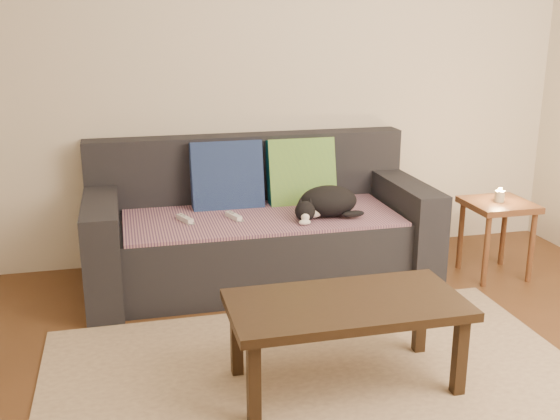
{
  "coord_description": "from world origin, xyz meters",
  "views": [
    {
      "loc": [
        -0.8,
        -2.28,
        1.6
      ],
      "look_at": [
        0.05,
        1.2,
        0.55
      ],
      "focal_mm": 42.0,
      "sensor_mm": 36.0,
      "label": 1
    }
  ],
  "objects_px": {
    "sofa": "(258,231)",
    "cat": "(326,202)",
    "wii_remote_a": "(185,219)",
    "side_table": "(498,215)",
    "wii_remote_b": "(234,216)",
    "coffee_table": "(346,312)"
  },
  "relations": [
    {
      "from": "sofa",
      "to": "cat",
      "type": "relative_size",
      "value": 4.81
    },
    {
      "from": "cat",
      "to": "wii_remote_a",
      "type": "bearing_deg",
      "value": -178.24
    },
    {
      "from": "cat",
      "to": "side_table",
      "type": "relative_size",
      "value": 0.89
    },
    {
      "from": "wii_remote_a",
      "to": "wii_remote_b",
      "type": "xyz_separation_m",
      "value": [
        0.29,
        -0.01,
        0.0
      ]
    },
    {
      "from": "sofa",
      "to": "wii_remote_a",
      "type": "relative_size",
      "value": 14.0
    },
    {
      "from": "cat",
      "to": "wii_remote_b",
      "type": "xyz_separation_m",
      "value": [
        -0.56,
        0.09,
        -0.07
      ]
    },
    {
      "from": "wii_remote_b",
      "to": "coffee_table",
      "type": "height_order",
      "value": "wii_remote_b"
    },
    {
      "from": "side_table",
      "to": "sofa",
      "type": "bearing_deg",
      "value": 167.58
    },
    {
      "from": "wii_remote_a",
      "to": "coffee_table",
      "type": "height_order",
      "value": "wii_remote_a"
    },
    {
      "from": "side_table",
      "to": "wii_remote_b",
      "type": "bearing_deg",
      "value": 172.91
    },
    {
      "from": "cat",
      "to": "coffee_table",
      "type": "height_order",
      "value": "cat"
    },
    {
      "from": "sofa",
      "to": "coffee_table",
      "type": "bearing_deg",
      "value": -85.5
    },
    {
      "from": "sofa",
      "to": "cat",
      "type": "xyz_separation_m",
      "value": [
        0.38,
        -0.21,
        0.22
      ]
    },
    {
      "from": "cat",
      "to": "wii_remote_a",
      "type": "xyz_separation_m",
      "value": [
        -0.85,
        0.1,
        -0.07
      ]
    },
    {
      "from": "wii_remote_a",
      "to": "side_table",
      "type": "distance_m",
      "value": 1.96
    },
    {
      "from": "wii_remote_a",
      "to": "side_table",
      "type": "relative_size",
      "value": 0.3
    },
    {
      "from": "sofa",
      "to": "side_table",
      "type": "bearing_deg",
      "value": -12.42
    },
    {
      "from": "cat",
      "to": "wii_remote_a",
      "type": "height_order",
      "value": "cat"
    },
    {
      "from": "coffee_table",
      "to": "sofa",
      "type": "bearing_deg",
      "value": 94.5
    },
    {
      "from": "sofa",
      "to": "side_table",
      "type": "distance_m",
      "value": 1.52
    },
    {
      "from": "wii_remote_a",
      "to": "side_table",
      "type": "bearing_deg",
      "value": -118.79
    },
    {
      "from": "cat",
      "to": "coffee_table",
      "type": "xyz_separation_m",
      "value": [
        -0.27,
        -1.16,
        -0.17
      ]
    }
  ]
}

